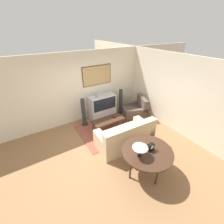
# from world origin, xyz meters

# --- Properties ---
(ground_plane) EXTENTS (12.00, 12.00, 0.00)m
(ground_plane) POSITION_xyz_m (0.00, 0.00, 0.00)
(ground_plane) COLOR #8E6642
(wall_back) EXTENTS (12.00, 0.10, 2.70)m
(wall_back) POSITION_xyz_m (0.01, 2.13, 1.36)
(wall_back) COLOR beige
(wall_back) RESTS_ON ground_plane
(wall_right) EXTENTS (0.06, 12.00, 2.70)m
(wall_right) POSITION_xyz_m (2.63, 0.00, 1.35)
(wall_right) COLOR beige
(wall_right) RESTS_ON ground_plane
(area_rug) EXTENTS (2.08, 1.76, 0.01)m
(area_rug) POSITION_xyz_m (0.47, 0.87, 0.01)
(area_rug) COLOR brown
(area_rug) RESTS_ON ground_plane
(tv) EXTENTS (1.09, 0.48, 1.11)m
(tv) POSITION_xyz_m (0.73, 1.74, 0.53)
(tv) COLOR #B7B7BC
(tv) RESTS_ON ground_plane
(couch) EXTENTS (1.84, 0.95, 0.93)m
(couch) POSITION_xyz_m (0.53, -0.15, 0.33)
(couch) COLOR #CCB289
(couch) RESTS_ON ground_plane
(armchair) EXTENTS (1.15, 1.16, 0.87)m
(armchair) POSITION_xyz_m (1.97, 1.12, 0.28)
(armchair) COLOR brown
(armchair) RESTS_ON ground_plane
(coffee_table) EXTENTS (1.17, 0.50, 0.45)m
(coffee_table) POSITION_xyz_m (0.50, 0.86, 0.41)
(coffee_table) COLOR #3D2619
(coffee_table) RESTS_ON ground_plane
(console_table) EXTENTS (1.26, 1.26, 0.78)m
(console_table) POSITION_xyz_m (0.34, -1.29, 0.72)
(console_table) COLOR #3D2619
(console_table) RESTS_ON ground_plane
(table_lamp) EXTENTS (0.37, 0.37, 0.42)m
(table_lamp) POSITION_xyz_m (0.06, -1.31, 1.12)
(table_lamp) COLOR black
(table_lamp) RESTS_ON console_table
(mantel_clock) EXTENTS (0.17, 0.10, 0.19)m
(mantel_clock) POSITION_xyz_m (0.41, -1.31, 0.88)
(mantel_clock) COLOR black
(mantel_clock) RESTS_ON console_table
(remote) EXTENTS (0.10, 0.17, 0.02)m
(remote) POSITION_xyz_m (0.77, 0.87, 0.46)
(remote) COLOR black
(remote) RESTS_ON coffee_table
(speaker_tower_left) EXTENTS (0.26, 0.26, 1.12)m
(speaker_tower_left) POSITION_xyz_m (-0.13, 1.65, 0.53)
(speaker_tower_left) COLOR black
(speaker_tower_left) RESTS_ON ground_plane
(speaker_tower_right) EXTENTS (0.26, 0.26, 1.12)m
(speaker_tower_right) POSITION_xyz_m (1.60, 1.65, 0.53)
(speaker_tower_right) COLOR black
(speaker_tower_right) RESTS_ON ground_plane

